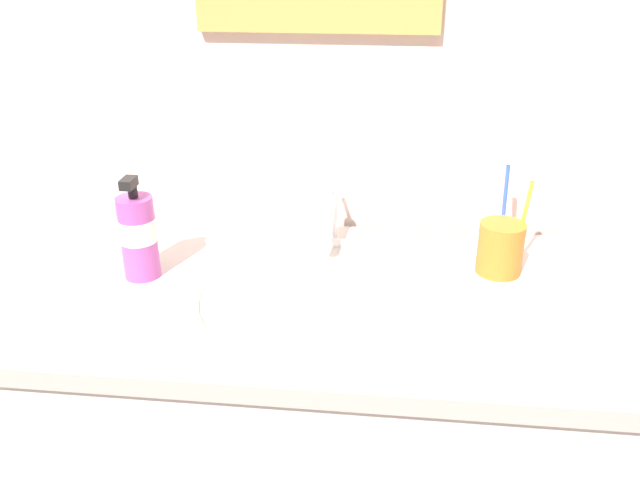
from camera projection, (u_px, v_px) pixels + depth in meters
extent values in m
cube|color=beige|center=(319.00, 52.00, 1.23)|extent=(2.36, 0.04, 2.40)
cube|color=#BCB7AD|center=(300.00, 297.00, 1.11)|extent=(1.16, 0.53, 0.03)
ellipsoid|color=white|center=(318.00, 324.00, 1.10)|extent=(0.38, 0.38, 0.10)
torus|color=white|center=(318.00, 298.00, 1.08)|extent=(0.43, 0.43, 0.02)
cylinder|color=#595B60|center=(318.00, 348.00, 1.12)|extent=(0.03, 0.03, 0.01)
cylinder|color=silver|center=(331.00, 217.00, 1.26)|extent=(0.02, 0.02, 0.10)
cylinder|color=silver|center=(328.00, 224.00, 1.21)|extent=(0.02, 0.11, 0.05)
cylinder|color=silver|center=(332.00, 187.00, 1.25)|extent=(0.01, 0.05, 0.01)
cylinder|color=orange|center=(500.00, 248.00, 1.14)|extent=(0.08, 0.08, 0.09)
cylinder|color=yellow|center=(523.00, 222.00, 1.12)|extent=(0.03, 0.01, 0.18)
cube|color=white|center=(535.00, 173.00, 1.09)|extent=(0.02, 0.01, 0.03)
cylinder|color=blue|center=(504.00, 211.00, 1.16)|extent=(0.01, 0.05, 0.18)
cube|color=white|center=(509.00, 158.00, 1.13)|extent=(0.01, 0.02, 0.03)
cylinder|color=#B24CA5|center=(139.00, 237.00, 1.12)|extent=(0.06, 0.06, 0.15)
cylinder|color=black|center=(133.00, 192.00, 1.08)|extent=(0.02, 0.02, 0.02)
cube|color=black|center=(128.00, 183.00, 1.06)|extent=(0.02, 0.04, 0.02)
cylinder|color=white|center=(138.00, 230.00, 1.11)|extent=(0.06, 0.06, 0.04)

